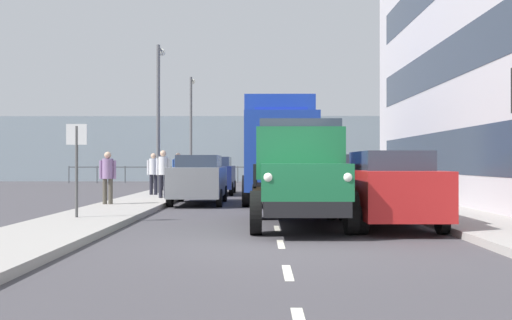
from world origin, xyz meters
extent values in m
plane|color=#423F44|center=(0.00, -10.71, 0.00)|extent=(80.00, 80.00, 0.00)
cube|color=#9E9993|center=(-4.58, -10.71, 0.07)|extent=(2.19, 40.54, 0.15)
cube|color=#9E9993|center=(4.58, -10.71, 0.07)|extent=(2.19, 40.54, 0.15)
cube|color=silver|center=(0.00, 2.64, 0.00)|extent=(0.12, 1.10, 0.01)
cube|color=silver|center=(0.00, -0.03, 0.00)|extent=(0.12, 1.10, 0.01)
cube|color=silver|center=(0.00, -2.47, 0.00)|extent=(0.12, 1.10, 0.01)
cube|color=silver|center=(0.00, -5.46, 0.00)|extent=(0.12, 1.10, 0.01)
cube|color=silver|center=(0.00, -7.70, 0.00)|extent=(0.12, 1.10, 0.01)
cube|color=silver|center=(0.00, -10.06, 0.00)|extent=(0.12, 1.10, 0.01)
cube|color=silver|center=(0.00, -12.41, 0.00)|extent=(0.12, 1.10, 0.01)
cube|color=silver|center=(0.00, -15.07, 0.00)|extent=(0.12, 1.10, 0.01)
cube|color=silver|center=(0.00, -17.40, 0.00)|extent=(0.12, 1.10, 0.01)
cube|color=silver|center=(0.00, -19.74, 0.00)|extent=(0.12, 1.10, 0.01)
cube|color=silver|center=(0.00, -21.98, 0.00)|extent=(0.12, 1.10, 0.01)
cube|color=silver|center=(0.00, -24.27, 0.00)|extent=(0.12, 1.10, 0.01)
cube|color=silver|center=(0.00, -27.00, 0.00)|extent=(0.12, 1.10, 0.01)
cube|color=#2D3847|center=(-5.71, -8.20, 1.80)|extent=(0.08, 18.13, 1.40)
cube|color=#2D3847|center=(-5.71, -8.20, 4.80)|extent=(0.08, 18.13, 1.40)
cube|color=#84939E|center=(0.00, -33.98, 2.50)|extent=(80.00, 0.80, 5.00)
cylinder|color=#4C5156|center=(-14.00, -30.38, 0.60)|extent=(0.08, 0.08, 1.20)
cylinder|color=#4C5156|center=(-12.00, -30.38, 0.60)|extent=(0.08, 0.08, 1.20)
cylinder|color=#4C5156|center=(-10.00, -30.38, 0.60)|extent=(0.08, 0.08, 1.20)
cylinder|color=#4C5156|center=(-8.00, -30.38, 0.60)|extent=(0.08, 0.08, 1.20)
cylinder|color=#4C5156|center=(-6.00, -30.38, 0.60)|extent=(0.08, 0.08, 1.20)
cylinder|color=#4C5156|center=(-4.00, -30.38, 0.60)|extent=(0.08, 0.08, 1.20)
cylinder|color=#4C5156|center=(-2.00, -30.38, 0.60)|extent=(0.08, 0.08, 1.20)
cylinder|color=#4C5156|center=(0.00, -30.38, 0.60)|extent=(0.08, 0.08, 1.20)
cylinder|color=#4C5156|center=(2.00, -30.38, 0.60)|extent=(0.08, 0.08, 1.20)
cylinder|color=#4C5156|center=(4.00, -30.38, 0.60)|extent=(0.08, 0.08, 1.20)
cylinder|color=#4C5156|center=(6.00, -30.38, 0.60)|extent=(0.08, 0.08, 1.20)
cylinder|color=#4C5156|center=(8.00, -30.38, 0.60)|extent=(0.08, 0.08, 1.20)
cylinder|color=#4C5156|center=(10.00, -30.38, 0.60)|extent=(0.08, 0.08, 1.20)
cylinder|color=#4C5156|center=(12.00, -30.38, 0.60)|extent=(0.08, 0.08, 1.20)
cylinder|color=#4C5156|center=(14.00, -30.38, 0.60)|extent=(0.08, 0.08, 1.20)
cube|color=#4C5156|center=(0.00, -30.38, 1.12)|extent=(28.00, 0.08, 0.08)
cube|color=black|center=(-0.51, -3.05, 0.60)|extent=(1.64, 5.60, 0.30)
cube|color=#196038|center=(-0.51, -1.21, 1.10)|extent=(1.72, 1.90, 0.70)
cube|color=silver|center=(-0.51, -0.31, 1.07)|extent=(1.16, 0.08, 0.56)
sphere|color=white|center=(-1.24, -0.31, 1.20)|extent=(0.20, 0.20, 0.20)
sphere|color=white|center=(0.23, -0.31, 1.20)|extent=(0.20, 0.20, 0.20)
cube|color=#196038|center=(-0.51, -2.72, 1.67)|extent=(1.93, 1.34, 1.15)
cube|color=#2D3847|center=(-0.51, -2.72, 2.15)|extent=(1.78, 1.23, 0.56)
cube|color=#2D2319|center=(-0.51, -4.40, 0.83)|extent=(2.10, 2.80, 0.16)
cube|color=black|center=(-1.52, -4.40, 1.15)|extent=(0.08, 2.80, 0.56)
cube|color=black|center=(0.50, -4.40, 1.15)|extent=(0.08, 2.80, 0.56)
cylinder|color=black|center=(-1.47, -1.37, 0.45)|extent=(0.24, 0.90, 0.90)
cylinder|color=black|center=(0.46, -1.37, 0.45)|extent=(0.24, 0.90, 0.90)
cylinder|color=black|center=(-1.47, -4.59, 0.45)|extent=(0.24, 0.90, 0.90)
cylinder|color=black|center=(0.46, -4.59, 0.45)|extent=(0.24, 0.90, 0.90)
cube|color=#193899|center=(-0.31, -8.73, 1.82)|extent=(2.40, 2.21, 2.60)
cube|color=#2D3847|center=(-0.31, -8.73, 2.39)|extent=(2.20, 2.04, 0.80)
cube|color=#1933B2|center=(-0.31, -8.73, 3.22)|extent=(1.75, 0.20, 0.16)
cube|color=#193899|center=(-0.31, -12.73, 2.37)|extent=(2.50, 5.95, 3.00)
cube|color=black|center=(-0.31, -11.79, 0.70)|extent=(2.00, 8.07, 0.36)
cylinder|color=black|center=(-1.46, -8.82, 0.52)|extent=(0.28, 1.04, 1.04)
cylinder|color=black|center=(0.84, -8.82, 0.52)|extent=(0.28, 1.04, 1.04)
cylinder|color=black|center=(-1.46, -12.43, 0.52)|extent=(0.28, 1.04, 1.04)
cylinder|color=black|center=(0.84, -12.43, 0.52)|extent=(0.28, 1.04, 1.04)
cylinder|color=black|center=(-1.46, -14.56, 0.52)|extent=(0.28, 1.04, 1.04)
cylinder|color=black|center=(0.84, -14.56, 0.52)|extent=(0.28, 1.04, 1.04)
cube|color=#B21E1E|center=(-2.54, -2.88, 0.80)|extent=(1.72, 4.55, 1.00)
cube|color=#2D3847|center=(-2.54, -2.68, 1.51)|extent=(1.41, 2.50, 0.42)
cylinder|color=black|center=(-1.72, -4.29, 0.30)|extent=(0.18, 0.60, 0.60)
cylinder|color=black|center=(-3.35, -4.29, 0.30)|extent=(0.18, 0.60, 0.60)
cylinder|color=black|center=(-1.72, -1.47, 0.30)|extent=(0.18, 0.60, 0.60)
cylinder|color=black|center=(-3.35, -1.47, 0.30)|extent=(0.18, 0.60, 0.60)
cube|color=maroon|center=(-2.54, -8.69, 0.80)|extent=(1.80, 4.37, 1.00)
cube|color=#2D3847|center=(-2.54, -8.49, 1.51)|extent=(1.47, 2.40, 0.42)
cylinder|color=black|center=(-1.68, -10.04, 0.30)|extent=(0.18, 0.60, 0.60)
cylinder|color=black|center=(-3.39, -10.04, 0.30)|extent=(0.18, 0.60, 0.60)
cylinder|color=black|center=(-1.68, -7.33, 0.30)|extent=(0.18, 0.60, 0.60)
cylinder|color=black|center=(-3.39, -7.33, 0.30)|extent=(0.18, 0.60, 0.60)
cube|color=slate|center=(2.54, -9.87, 0.80)|extent=(1.71, 4.22, 1.00)
cube|color=#2D3847|center=(2.54, -10.07, 1.51)|extent=(1.40, 2.32, 0.42)
cylinder|color=black|center=(1.72, -8.56, 0.30)|extent=(0.18, 0.60, 0.60)
cylinder|color=black|center=(3.35, -8.56, 0.30)|extent=(0.18, 0.60, 0.60)
cylinder|color=black|center=(1.72, -11.18, 0.30)|extent=(0.18, 0.60, 0.60)
cylinder|color=black|center=(3.35, -11.18, 0.30)|extent=(0.18, 0.60, 0.60)
cube|color=navy|center=(2.54, -16.07, 0.80)|extent=(1.85, 3.91, 1.00)
cube|color=#2D3847|center=(2.54, -16.27, 1.51)|extent=(1.52, 2.15, 0.42)
cylinder|color=black|center=(1.66, -14.86, 0.30)|extent=(0.18, 0.60, 0.60)
cylinder|color=black|center=(3.42, -14.86, 0.30)|extent=(0.18, 0.60, 0.60)
cylinder|color=black|center=(1.66, -17.28, 0.30)|extent=(0.18, 0.60, 0.60)
cylinder|color=black|center=(3.42, -17.28, 0.30)|extent=(0.18, 0.60, 0.60)
cylinder|color=#4C473D|center=(5.12, -7.82, 0.55)|extent=(0.14, 0.14, 0.80)
cylinder|color=#4C473D|center=(5.30, -7.82, 0.55)|extent=(0.14, 0.14, 0.80)
cylinder|color=gray|center=(5.21, -7.82, 1.27)|extent=(0.34, 0.34, 0.64)
cylinder|color=gray|center=(4.99, -7.82, 1.24)|extent=(0.09, 0.09, 0.59)
cylinder|color=gray|center=(5.43, -7.82, 1.24)|extent=(0.09, 0.09, 0.59)
sphere|color=tan|center=(5.21, -7.82, 1.70)|extent=(0.22, 0.22, 0.22)
cylinder|color=black|center=(3.89, -10.95, 0.58)|extent=(0.14, 0.14, 0.85)
cylinder|color=black|center=(4.07, -10.95, 0.58)|extent=(0.14, 0.14, 0.85)
cylinder|color=silver|center=(3.98, -10.95, 1.34)|extent=(0.34, 0.34, 0.68)
cylinder|color=silver|center=(3.76, -10.95, 1.31)|extent=(0.09, 0.09, 0.62)
cylinder|color=silver|center=(4.20, -10.95, 1.31)|extent=(0.09, 0.09, 0.62)
sphere|color=tan|center=(3.98, -10.95, 1.80)|extent=(0.23, 0.23, 0.23)
cylinder|color=black|center=(4.65, -13.06, 0.56)|extent=(0.14, 0.14, 0.82)
cylinder|color=black|center=(4.83, -13.06, 0.56)|extent=(0.14, 0.14, 0.82)
cylinder|color=silver|center=(4.74, -13.06, 1.29)|extent=(0.34, 0.34, 0.65)
cylinder|color=silver|center=(4.52, -13.06, 1.26)|extent=(0.09, 0.09, 0.60)
cylinder|color=silver|center=(4.96, -13.06, 1.26)|extent=(0.09, 0.09, 0.60)
sphere|color=tan|center=(4.74, -13.06, 1.73)|extent=(0.22, 0.22, 0.22)
cylinder|color=#383342|center=(3.89, -14.80, 0.57)|extent=(0.14, 0.14, 0.84)
cylinder|color=#383342|center=(4.07, -14.80, 0.57)|extent=(0.14, 0.14, 0.84)
cylinder|color=#2D4C8C|center=(3.98, -14.80, 1.32)|extent=(0.34, 0.34, 0.66)
cylinder|color=#2D4C8C|center=(3.76, -14.80, 1.29)|extent=(0.09, 0.09, 0.61)
cylinder|color=#2D4C8C|center=(4.20, -14.80, 1.29)|extent=(0.09, 0.09, 0.61)
sphere|color=tan|center=(3.98, -14.80, 1.77)|extent=(0.23, 0.23, 0.23)
cylinder|color=black|center=(4.99, -16.55, 0.59)|extent=(0.14, 0.14, 0.88)
cylinder|color=black|center=(5.17, -16.55, 0.59)|extent=(0.14, 0.14, 0.88)
cylinder|color=#2D4C8C|center=(5.08, -16.55, 1.37)|extent=(0.34, 0.34, 0.69)
cylinder|color=#2D4C8C|center=(4.86, -16.55, 1.34)|extent=(0.09, 0.09, 0.64)
cylinder|color=#2D4C8C|center=(5.30, -16.55, 1.34)|extent=(0.09, 0.09, 0.64)
sphere|color=tan|center=(5.08, -16.55, 1.84)|extent=(0.24, 0.24, 0.24)
cylinder|color=#59595B|center=(4.77, -14.33, 3.34)|extent=(0.16, 0.16, 6.37)
cylinder|color=#59595B|center=(4.77, -14.78, 6.42)|extent=(0.10, 0.90, 0.10)
sphere|color=silver|center=(4.77, -15.23, 6.37)|extent=(0.32, 0.32, 0.32)
cylinder|color=#59595B|center=(4.68, -25.09, 3.44)|extent=(0.16, 0.16, 6.58)
cylinder|color=#59595B|center=(4.68, -25.54, 6.63)|extent=(0.10, 0.90, 0.10)
sphere|color=silver|center=(4.68, -25.99, 6.58)|extent=(0.32, 0.32, 0.32)
cylinder|color=#4C4C4C|center=(4.80, -3.50, 1.25)|extent=(0.07, 0.07, 2.20)
cube|color=silver|center=(4.80, -3.50, 2.15)|extent=(0.50, 0.04, 0.50)
camera|label=1|loc=(0.36, 10.33, 1.48)|focal=40.40mm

